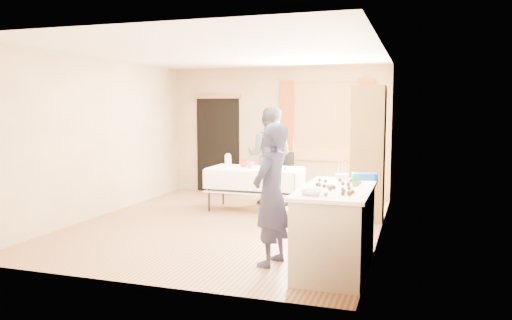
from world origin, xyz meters
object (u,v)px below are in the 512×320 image
(counter, at_px, (336,228))
(chair, at_px, (283,186))
(cabinet, at_px, (368,153))
(party_table, at_px, (255,185))
(woman, at_px, (270,156))
(girl, at_px, (271,195))

(counter, bearing_deg, chair, 113.16)
(cabinet, bearing_deg, counter, -92.23)
(chair, bearing_deg, party_table, -106.51)
(party_table, distance_m, woman, 0.80)
(cabinet, distance_m, chair, 2.22)
(girl, distance_m, woman, 3.63)
(girl, relative_size, woman, 0.90)
(counter, distance_m, chair, 4.08)
(girl, xyz_separation_m, woman, (-1.04, 3.47, 0.09))
(party_table, height_order, girl, girl)
(party_table, bearing_deg, woman, 83.68)
(cabinet, relative_size, party_table, 1.31)
(cabinet, bearing_deg, girl, -107.04)
(chair, distance_m, girl, 3.99)
(counter, height_order, girl, girl)
(woman, bearing_deg, chair, -112.23)
(cabinet, relative_size, counter, 1.31)
(party_table, distance_m, girl, 3.05)
(girl, bearing_deg, party_table, -146.95)
(counter, bearing_deg, party_table, 124.10)
(woman, bearing_deg, counter, 117.87)
(cabinet, height_order, counter, cabinet)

